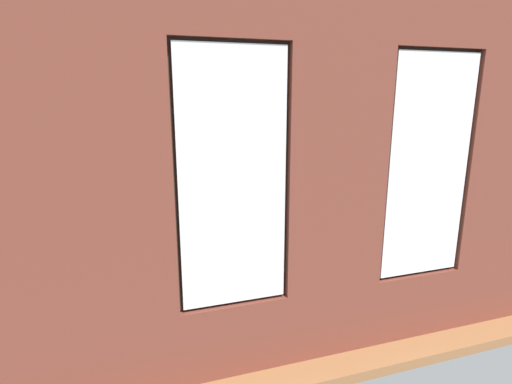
% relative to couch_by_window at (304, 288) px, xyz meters
% --- Properties ---
extents(ground_plane, '(6.96, 6.33, 0.10)m').
position_rel_couch_by_window_xyz_m(ground_plane, '(0.04, -2.14, -0.38)').
color(ground_plane, '#99663D').
extents(brick_wall_with_windows, '(6.36, 0.30, 3.27)m').
position_rel_couch_by_window_xyz_m(brick_wall_with_windows, '(0.04, 0.65, 1.28)').
color(brick_wall_with_windows, brown).
rests_on(brick_wall_with_windows, ground_plane).
extents(white_wall_right, '(0.10, 5.33, 3.27)m').
position_rel_couch_by_window_xyz_m(white_wall_right, '(3.17, -1.94, 1.31)').
color(white_wall_right, silver).
rests_on(white_wall_right, ground_plane).
extents(couch_by_window, '(1.74, 0.87, 0.80)m').
position_rel_couch_by_window_xyz_m(couch_by_window, '(0.00, 0.00, 0.00)').
color(couch_by_window, black).
rests_on(couch_by_window, ground_plane).
extents(couch_left, '(0.88, 1.85, 0.80)m').
position_rel_couch_by_window_xyz_m(couch_left, '(-2.44, -1.88, -0.00)').
color(couch_left, black).
rests_on(couch_left, ground_plane).
extents(coffee_table, '(1.50, 0.74, 0.45)m').
position_rel_couch_by_window_xyz_m(coffee_table, '(-0.13, -2.16, 0.06)').
color(coffee_table, olive).
rests_on(coffee_table, ground_plane).
extents(cup_ceramic, '(0.07, 0.07, 0.08)m').
position_rel_couch_by_window_xyz_m(cup_ceramic, '(-0.13, -2.16, 0.16)').
color(cup_ceramic, '#B23D38').
rests_on(cup_ceramic, coffee_table).
extents(candle_jar, '(0.08, 0.08, 0.09)m').
position_rel_couch_by_window_xyz_m(candle_jar, '(0.32, -2.05, 0.16)').
color(candle_jar, '#B7333D').
rests_on(candle_jar, coffee_table).
extents(table_plant_small, '(0.17, 0.17, 0.25)m').
position_rel_couch_by_window_xyz_m(table_plant_small, '(0.06, -2.25, 0.25)').
color(table_plant_small, '#9E5638').
rests_on(table_plant_small, coffee_table).
extents(remote_silver, '(0.17, 0.06, 0.02)m').
position_rel_couch_by_window_xyz_m(remote_silver, '(-0.24, -2.05, 0.13)').
color(remote_silver, '#B2B2B7').
rests_on(remote_silver, coffee_table).
extents(remote_black, '(0.16, 0.15, 0.02)m').
position_rel_couch_by_window_xyz_m(remote_black, '(-0.54, -2.29, 0.13)').
color(remote_black, black).
rests_on(remote_black, coffee_table).
extents(media_console, '(1.09, 0.42, 0.58)m').
position_rel_couch_by_window_xyz_m(media_console, '(2.87, -2.52, -0.04)').
color(media_console, black).
rests_on(media_console, ground_plane).
extents(tv_flatscreen, '(1.06, 0.20, 0.72)m').
position_rel_couch_by_window_xyz_m(tv_flatscreen, '(2.87, -2.52, 0.61)').
color(tv_flatscreen, black).
rests_on(tv_flatscreen, media_console).
extents(papasan_chair, '(1.04, 1.04, 0.67)m').
position_rel_couch_by_window_xyz_m(papasan_chair, '(0.08, -3.90, 0.10)').
color(papasan_chair, olive).
rests_on(papasan_chair, ground_plane).
extents(potted_plant_near_tv, '(0.96, 1.11, 1.57)m').
position_rel_couch_by_window_xyz_m(potted_plant_near_tv, '(2.31, -1.53, 0.60)').
color(potted_plant_near_tv, '#9E5638').
rests_on(potted_plant_near_tv, ground_plane).
extents(potted_plant_between_couches, '(0.74, 0.74, 1.17)m').
position_rel_couch_by_window_xyz_m(potted_plant_between_couches, '(-1.32, -0.05, 0.43)').
color(potted_plant_between_couches, '#47423D').
rests_on(potted_plant_between_couches, ground_plane).
extents(potted_plant_corner_near_left, '(0.97, 0.98, 1.20)m').
position_rel_couch_by_window_xyz_m(potted_plant_corner_near_left, '(-2.59, -4.30, 0.28)').
color(potted_plant_corner_near_left, beige).
rests_on(potted_plant_corner_near_left, ground_plane).
extents(potted_plant_mid_room_small, '(0.26, 0.26, 0.55)m').
position_rel_couch_by_window_xyz_m(potted_plant_mid_room_small, '(-0.61, -3.22, 0.04)').
color(potted_plant_mid_room_small, gray).
rests_on(potted_plant_mid_room_small, ground_plane).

